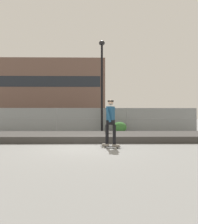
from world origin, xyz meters
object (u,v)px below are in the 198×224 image
skateboard (111,147)px  street_lamp (102,75)px  parked_car_near (64,120)px  shrub_left (120,127)px  skater (111,120)px

skateboard → street_lamp: street_lamp is taller
parked_car_near → shrub_left: size_ratio=4.35×
parked_car_near → shrub_left: bearing=-43.7°
skateboard → shrub_left: shrub_left is taller
skateboard → parked_car_near: (-3.59, 11.58, 0.78)m
parked_car_near → shrub_left: parked_car_near is taller
skater → street_lamp: street_lamp is taller
street_lamp → parked_car_near: (-3.46, 4.23, -3.45)m
skater → parked_car_near: size_ratio=0.40×
parked_car_near → shrub_left: 6.58m
street_lamp → parked_car_near: size_ratio=1.52×
skater → parked_car_near: bearing=107.2°
street_lamp → skater: bearing=-89.0°
skater → street_lamp: bearing=91.0°
skateboard → street_lamp: size_ratio=0.12×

